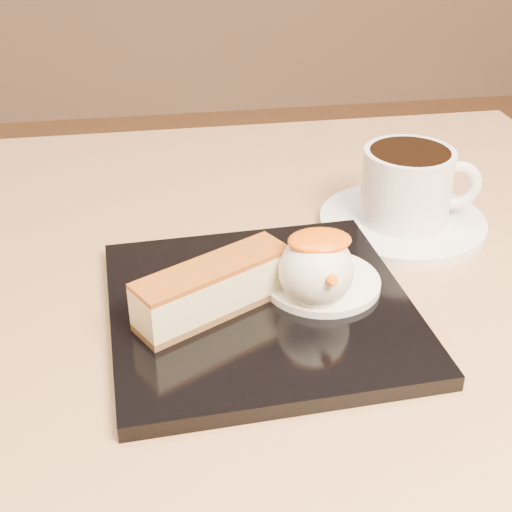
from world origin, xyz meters
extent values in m
cube|color=brown|center=(0.00, 0.00, 0.70)|extent=(0.80, 0.80, 0.04)
cube|color=black|center=(0.02, 0.00, 0.73)|extent=(0.23, 0.23, 0.01)
cube|color=brown|center=(-0.02, -0.01, 0.73)|extent=(0.12, 0.09, 0.01)
cube|color=#FFEEA6|center=(-0.02, -0.01, 0.75)|extent=(0.12, 0.09, 0.03)
cube|color=#84490E|center=(-0.02, -0.01, 0.77)|extent=(0.12, 0.09, 0.00)
cylinder|color=white|center=(0.07, 0.01, 0.73)|extent=(0.09, 0.09, 0.01)
sphere|color=white|center=(0.06, -0.01, 0.76)|extent=(0.05, 0.05, 0.05)
ellipsoid|color=#F66007|center=(0.06, 0.00, 0.78)|extent=(0.05, 0.04, 0.01)
ellipsoid|color=green|center=(0.04, 0.03, 0.74)|extent=(0.02, 0.01, 0.00)
ellipsoid|color=green|center=(0.05, 0.04, 0.74)|extent=(0.02, 0.02, 0.00)
ellipsoid|color=green|center=(0.03, 0.04, 0.74)|extent=(0.01, 0.02, 0.00)
cylinder|color=white|center=(0.17, 0.11, 0.72)|extent=(0.15, 0.15, 0.01)
cylinder|color=white|center=(0.17, 0.11, 0.76)|extent=(0.08, 0.08, 0.06)
cylinder|color=black|center=(0.17, 0.11, 0.79)|extent=(0.07, 0.07, 0.00)
torus|color=white|center=(0.21, 0.11, 0.76)|extent=(0.05, 0.02, 0.05)
camera|label=1|loc=(-0.06, -0.43, 1.03)|focal=50.00mm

